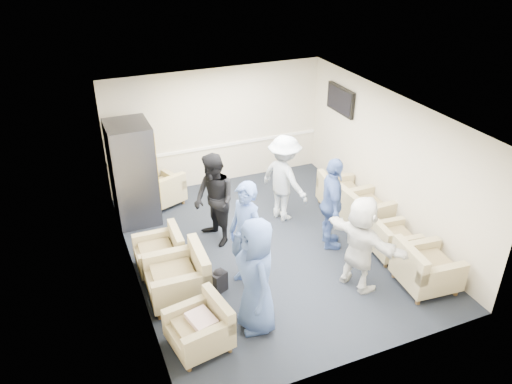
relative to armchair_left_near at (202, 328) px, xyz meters
name	(u,v)px	position (x,y,z in m)	size (l,w,h in m)	color
floor	(270,247)	(1.90, 1.88, -0.32)	(6.00, 6.00, 0.00)	black
ceiling	(272,112)	(1.90, 1.88, 2.38)	(6.00, 6.00, 0.00)	white
back_wall	(217,127)	(1.90, 4.88, 1.03)	(5.00, 0.02, 2.70)	beige
front_wall	(366,285)	(1.90, -1.12, 1.03)	(5.00, 0.02, 2.70)	beige
left_wall	(128,212)	(-0.60, 1.88, 1.03)	(0.02, 6.00, 2.70)	beige
right_wall	(389,162)	(4.40, 1.88, 1.03)	(0.02, 6.00, 2.70)	beige
chair_rail	(218,146)	(1.90, 4.86, 0.58)	(4.98, 0.04, 0.06)	white
tv	(340,100)	(4.34, 3.68, 1.73)	(0.10, 1.00, 0.58)	black
armchair_left_near	(202,328)	(0.00, 0.00, 0.00)	(0.92, 0.92, 0.64)	tan
armchair_left_mid	(181,278)	(0.00, 1.15, 0.06)	(0.96, 0.96, 0.75)	tan
armchair_left_far	(162,253)	(-0.11, 2.04, 0.00)	(0.81, 0.81, 0.63)	tan
armchair_right_near	(424,270)	(3.80, -0.15, 0.04)	(0.97, 0.97, 0.71)	tan
armchair_right_midnear	(391,241)	(3.85, 0.82, -0.02)	(0.82, 0.82, 0.61)	tan
armchair_right_midfar	(361,211)	(3.89, 1.87, 0.04)	(0.92, 0.92, 0.72)	tan
armchair_right_far	(338,195)	(3.85, 2.68, 0.01)	(0.94, 0.94, 0.66)	tan
armchair_corner	(163,191)	(0.43, 4.27, 0.00)	(1.02, 1.02, 0.64)	tan
vending_machine	(133,173)	(-0.19, 3.93, 0.72)	(0.84, 0.99, 2.08)	#4F4F57
backpack	(219,280)	(0.61, 1.07, -0.09)	(0.31, 0.27, 0.44)	black
pillow	(201,320)	(-0.01, -0.01, 0.17)	(0.43, 0.32, 0.12)	beige
person_front_left	(256,276)	(0.88, 0.09, 0.62)	(0.91, 0.59, 1.87)	#3F5A99
person_mid_left	(246,236)	(1.11, 1.10, 0.64)	(0.69, 0.46, 1.91)	#3F5A99
person_back_left	(214,200)	(1.03, 2.48, 0.59)	(0.88, 0.69, 1.81)	black
person_back_right	(284,179)	(2.60, 2.78, 0.59)	(1.17, 0.67, 1.82)	silver
person_mid_right	(332,204)	(2.97, 1.53, 0.59)	(1.06, 0.44, 1.81)	#3F5A99
person_front_right	(361,243)	(2.81, 0.32, 0.53)	(1.57, 0.50, 1.69)	white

